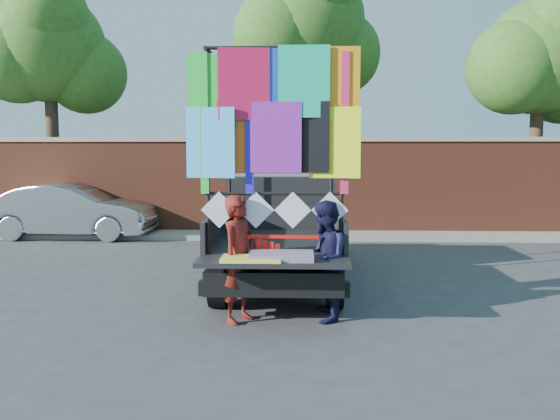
{
  "coord_description": "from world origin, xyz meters",
  "views": [
    {
      "loc": [
        0.74,
        -7.72,
        2.19
      ],
      "look_at": [
        0.48,
        -0.19,
        1.4
      ],
      "focal_mm": 35.0,
      "sensor_mm": 36.0,
      "label": 1
    }
  ],
  "objects_px": {
    "woman": "(239,259)",
    "man": "(324,261)",
    "pickup_truck": "(281,225)",
    "sedan": "(72,211)"
  },
  "relations": [
    {
      "from": "woman",
      "to": "pickup_truck",
      "type": "bearing_deg",
      "value": 19.5
    },
    {
      "from": "pickup_truck",
      "to": "sedan",
      "type": "relative_size",
      "value": 1.33
    },
    {
      "from": "pickup_truck",
      "to": "man",
      "type": "relative_size",
      "value": 3.54
    },
    {
      "from": "pickup_truck",
      "to": "sedan",
      "type": "height_order",
      "value": "pickup_truck"
    },
    {
      "from": "pickup_truck",
      "to": "woman",
      "type": "xyz_separation_m",
      "value": [
        -0.45,
        -2.86,
        -0.07
      ]
    },
    {
      "from": "sedan",
      "to": "man",
      "type": "height_order",
      "value": "man"
    },
    {
      "from": "sedan",
      "to": "woman",
      "type": "distance_m",
      "value": 8.56
    },
    {
      "from": "pickup_truck",
      "to": "woman",
      "type": "relative_size",
      "value": 3.39
    },
    {
      "from": "woman",
      "to": "man",
      "type": "height_order",
      "value": "woman"
    },
    {
      "from": "sedan",
      "to": "pickup_truck",
      "type": "bearing_deg",
      "value": -124.49
    }
  ]
}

